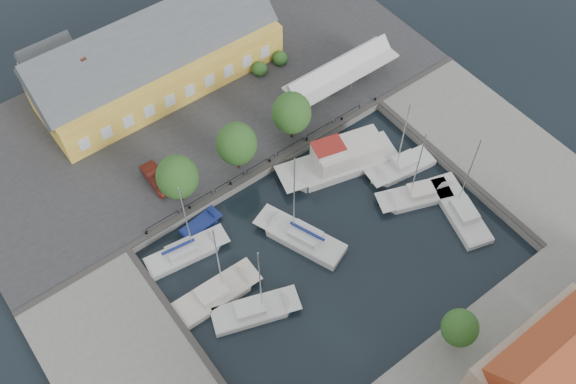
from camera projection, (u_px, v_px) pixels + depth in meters
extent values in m
plane|color=black|center=(324.00, 240.00, 63.95)|extent=(140.00, 140.00, 0.00)
cube|color=#2D2D30|center=(200.00, 102.00, 74.23)|extent=(56.00, 26.00, 1.00)
cube|color=slate|center=(492.00, 147.00, 70.31)|extent=(12.00, 24.00, 1.00)
cube|color=#383533|center=(264.00, 168.00, 67.88)|extent=(56.00, 0.60, 0.12)
cube|color=#383533|center=(195.00, 344.00, 56.46)|extent=(0.60, 24.00, 0.12)
cube|color=#383533|center=(456.00, 168.00, 67.86)|extent=(0.60, 24.00, 0.12)
cylinder|color=black|center=(146.00, 233.00, 63.01)|extent=(0.24, 0.24, 0.40)
cylinder|color=black|center=(190.00, 208.00, 64.75)|extent=(0.24, 0.24, 0.40)
cylinder|color=black|center=(231.00, 184.00, 66.50)|extent=(0.24, 0.24, 0.40)
cylinder|color=black|center=(270.00, 161.00, 68.25)|extent=(0.24, 0.24, 0.40)
cylinder|color=black|center=(307.00, 139.00, 70.00)|extent=(0.24, 0.24, 0.40)
cylinder|color=black|center=(342.00, 119.00, 71.75)|extent=(0.24, 0.24, 0.40)
cylinder|color=black|center=(375.00, 99.00, 73.50)|extent=(0.24, 0.24, 0.40)
cube|color=gold|center=(159.00, 67.00, 73.62)|extent=(28.00, 10.00, 4.50)
cube|color=#474C51|center=(154.00, 44.00, 70.77)|extent=(28.56, 7.60, 7.60)
cube|color=gold|center=(57.00, 78.00, 73.32)|extent=(6.00, 6.00, 3.50)
cube|color=brown|center=(84.00, 62.00, 66.47)|extent=(0.60, 0.60, 1.20)
cube|color=silver|center=(342.00, 72.00, 72.58)|extent=(14.00, 4.00, 0.25)
cylinder|color=silver|center=(309.00, 113.00, 70.74)|extent=(0.10, 0.10, 2.70)
cylinder|color=silver|center=(290.00, 94.00, 72.41)|extent=(0.10, 0.10, 2.70)
cylinder|color=silver|center=(351.00, 89.00, 72.84)|extent=(0.10, 0.10, 2.70)
cylinder|color=silver|center=(331.00, 71.00, 74.51)|extent=(0.10, 0.10, 2.70)
cylinder|color=silver|center=(390.00, 67.00, 74.94)|extent=(0.10, 0.10, 2.70)
cylinder|color=silver|center=(370.00, 50.00, 76.61)|extent=(0.10, 0.10, 2.70)
cylinder|color=black|center=(181.00, 194.00, 64.71)|extent=(0.30, 0.30, 2.10)
ellipsoid|color=#274F1C|center=(177.00, 177.00, 62.41)|extent=(4.20, 4.20, 4.83)
cylinder|color=black|center=(238.00, 161.00, 67.16)|extent=(0.30, 0.30, 2.10)
ellipsoid|color=#274F1C|center=(237.00, 144.00, 64.85)|extent=(4.20, 4.20, 4.83)
cylinder|color=black|center=(292.00, 131.00, 69.61)|extent=(0.30, 0.30, 2.10)
ellipsoid|color=#274F1C|center=(292.00, 113.00, 67.30)|extent=(4.20, 4.20, 4.83)
imported|color=#591B14|center=(156.00, 179.00, 66.20)|extent=(1.69, 4.60, 1.50)
cube|color=silver|center=(307.00, 242.00, 63.62)|extent=(5.45, 8.19, 1.50)
cube|color=silver|center=(299.00, 234.00, 63.27)|extent=(5.90, 9.58, 0.08)
cube|color=silver|center=(305.00, 235.00, 62.66)|extent=(2.93, 3.57, 0.90)
cylinder|color=silver|center=(294.00, 198.00, 58.80)|extent=(0.12, 0.12, 11.50)
cube|color=navy|center=(307.00, 231.00, 61.99)|extent=(1.59, 3.66, 0.22)
cube|color=silver|center=(347.00, 163.00, 69.47)|extent=(11.40, 6.61, 1.80)
cube|color=silver|center=(336.00, 162.00, 68.40)|extent=(13.43, 6.99, 0.08)
cube|color=beige|center=(348.00, 152.00, 67.84)|extent=(8.00, 5.17, 2.20)
cube|color=silver|center=(328.00, 150.00, 66.17)|extent=(3.41, 2.89, 1.20)
cube|color=maroon|center=(328.00, 146.00, 65.64)|extent=(3.70, 3.07, 0.10)
cube|color=silver|center=(405.00, 167.00, 69.22)|extent=(6.59, 3.51, 1.30)
cube|color=silver|center=(400.00, 166.00, 68.44)|extent=(7.82, 3.58, 0.08)
cube|color=silver|center=(405.00, 161.00, 68.24)|extent=(2.74, 2.14, 0.90)
cylinder|color=silver|center=(403.00, 138.00, 64.35)|extent=(0.12, 0.12, 9.82)
cube|color=silver|center=(420.00, 197.00, 66.95)|extent=(7.07, 4.87, 1.30)
cube|color=silver|center=(414.00, 195.00, 66.26)|extent=(8.25, 5.23, 0.08)
cube|color=beige|center=(421.00, 191.00, 65.99)|extent=(3.10, 2.66, 0.90)
cylinder|color=silver|center=(417.00, 167.00, 62.23)|extent=(0.12, 0.12, 9.79)
cube|color=silver|center=(463.00, 218.00, 65.39)|extent=(4.89, 7.80, 1.30)
cube|color=silver|center=(460.00, 207.00, 65.33)|extent=(5.21, 9.16, 0.08)
cube|color=silver|center=(464.00, 210.00, 64.56)|extent=(2.73, 3.36, 0.90)
cylinder|color=silver|center=(468.00, 174.00, 61.53)|extent=(0.12, 0.12, 10.16)
cube|color=silver|center=(181.00, 257.00, 62.76)|extent=(7.06, 3.35, 1.30)
cube|color=silver|center=(188.00, 250.00, 62.44)|extent=(8.40, 3.43, 0.08)
cube|color=silver|center=(181.00, 250.00, 61.88)|extent=(2.92, 2.02, 0.90)
cylinder|color=silver|center=(186.00, 220.00, 58.59)|extent=(0.12, 0.12, 9.91)
cube|color=navy|center=(178.00, 247.00, 61.22)|extent=(3.40, 0.68, 0.22)
cube|color=beige|center=(211.00, 299.00, 60.14)|extent=(6.90, 3.08, 1.30)
cube|color=beige|center=(218.00, 291.00, 59.87)|extent=(8.27, 2.98, 0.08)
cube|color=beige|center=(212.00, 292.00, 59.26)|extent=(2.78, 2.06, 0.90)
cylinder|color=silver|center=(218.00, 261.00, 55.89)|extent=(0.12, 0.12, 10.29)
cube|color=silver|center=(248.00, 314.00, 59.22)|extent=(7.20, 4.78, 1.30)
cube|color=silver|center=(257.00, 308.00, 58.80)|extent=(8.43, 5.12, 0.08)
cube|color=silver|center=(250.00, 308.00, 58.31)|extent=(3.13, 2.63, 0.90)
cylinder|color=silver|center=(260.00, 282.00, 54.89)|extent=(0.12, 0.12, 9.92)
cube|color=navy|center=(198.00, 228.00, 64.73)|extent=(3.81, 2.27, 0.80)
cube|color=navy|center=(201.00, 223.00, 64.55)|extent=(4.51, 2.30, 0.08)
cube|color=beige|center=(548.00, 381.00, 50.80)|extent=(12.00, 8.00, 7.50)
cube|color=brown|center=(571.00, 358.00, 46.73)|extent=(12.36, 6.50, 6.50)
cube|color=brown|center=(551.00, 374.00, 44.34)|extent=(0.70, 0.70, 1.00)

